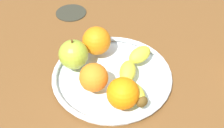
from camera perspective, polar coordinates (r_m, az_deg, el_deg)
ground_plane at (r=72.56cm, az=-0.00°, el=-3.90°), size 110.40×110.40×4.00cm
fruit_bowl at (r=70.45cm, az=-0.00°, el=-2.29°), size 28.84×28.84×1.80cm
banana at (r=67.32cm, az=4.39°, el=-1.82°), size 19.51×9.74×3.76cm
apple at (r=69.95cm, az=-7.52°, el=1.88°), size 7.14×7.14×7.94cm
orange_front_left at (r=64.43cm, az=-3.58°, el=-2.63°), size 6.50×6.50×6.50cm
orange_center at (r=73.37cm, az=-3.03°, el=4.56°), size 7.17×7.17×7.17cm
orange_back_right at (r=60.96cm, az=2.15°, el=-5.75°), size 6.90×6.90×6.90cm
ambient_coaster at (r=93.68cm, az=-8.00°, el=9.95°), size 9.49×9.49×0.60cm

